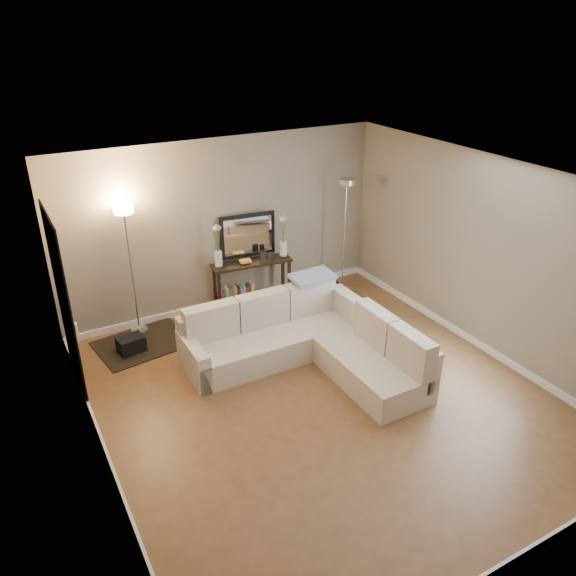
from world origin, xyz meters
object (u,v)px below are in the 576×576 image
floor_lamp_lit (128,246)px  floor_lamp_unlit (345,213)px  sectional_sofa (307,341)px  console_table (248,282)px

floor_lamp_lit → floor_lamp_unlit: floor_lamp_unlit is taller
floor_lamp_lit → floor_lamp_unlit: (3.33, -0.28, 0.01)m
floor_lamp_unlit → sectional_sofa: bearing=-135.8°
console_table → floor_lamp_lit: 1.93m
sectional_sofa → floor_lamp_lit: (-1.72, 1.85, 1.01)m
floor_lamp_lit → floor_lamp_unlit: bearing=-4.8°
sectional_sofa → floor_lamp_lit: size_ratio=1.28×
sectional_sofa → floor_lamp_unlit: size_ratio=1.28×
sectional_sofa → floor_lamp_unlit: bearing=44.2°
sectional_sofa → floor_lamp_lit: bearing=132.9°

